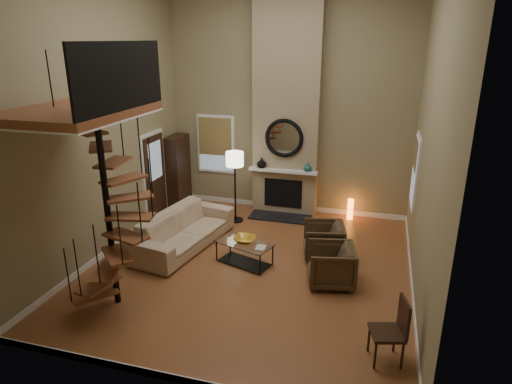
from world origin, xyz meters
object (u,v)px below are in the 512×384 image
(floor_lamp, at_px, (235,165))
(accent_lamp, at_px, (350,209))
(armchair_near, at_px, (327,241))
(side_chair, at_px, (394,328))
(hutch, at_px, (178,170))
(coffee_table, at_px, (244,250))
(armchair_far, at_px, (335,265))
(sofa, at_px, (184,229))

(floor_lamp, relative_size, accent_lamp, 3.31)
(armchair_near, distance_m, side_chair, 3.11)
(hutch, relative_size, coffee_table, 1.49)
(armchair_far, distance_m, accent_lamp, 3.17)
(armchair_near, height_order, side_chair, side_chair)
(hutch, xyz_separation_m, side_chair, (5.44, -4.81, -0.42))
(armchair_far, relative_size, side_chair, 0.88)
(armchair_far, height_order, floor_lamp, floor_lamp)
(floor_lamp, bearing_deg, side_chair, -48.74)
(hutch, bearing_deg, sofa, -62.42)
(sofa, bearing_deg, coffee_table, -95.96)
(accent_lamp, bearing_deg, floor_lamp, -161.79)
(floor_lamp, xyz_separation_m, side_chair, (3.63, -4.14, -0.89))
(coffee_table, bearing_deg, armchair_far, -7.92)
(hutch, height_order, coffee_table, hutch)
(sofa, distance_m, accent_lamp, 4.13)
(armchair_far, height_order, coffee_table, armchair_far)
(armchair_near, height_order, floor_lamp, floor_lamp)
(sofa, relative_size, side_chair, 2.75)
(sofa, relative_size, accent_lamp, 4.98)
(floor_lamp, bearing_deg, sofa, -110.39)
(armchair_far, distance_m, floor_lamp, 3.66)
(coffee_table, bearing_deg, floor_lamp, 112.93)
(armchair_near, height_order, accent_lamp, armchair_near)
(accent_lamp, relative_size, side_chair, 0.55)
(armchair_far, bearing_deg, armchair_near, -176.90)
(hutch, height_order, floor_lamp, hutch)
(sofa, relative_size, armchair_far, 3.13)
(armchair_near, xyz_separation_m, side_chair, (1.25, -2.85, 0.17))
(accent_lamp, bearing_deg, sofa, -142.55)
(coffee_table, relative_size, floor_lamp, 0.71)
(accent_lamp, distance_m, side_chair, 5.12)
(hutch, xyz_separation_m, sofa, (1.20, -2.30, -0.55))
(sofa, xyz_separation_m, coffee_table, (1.47, -0.41, -0.11))
(floor_lamp, bearing_deg, accent_lamp, 18.21)
(side_chair, bearing_deg, armchair_far, 117.84)
(armchair_far, bearing_deg, sofa, -113.57)
(armchair_near, xyz_separation_m, coffee_table, (-1.52, -0.74, -0.07))
(hutch, xyz_separation_m, armchair_far, (4.46, -2.95, -0.60))
(hutch, height_order, side_chair, hutch)
(armchair_near, bearing_deg, floor_lamp, -130.60)
(sofa, height_order, coffee_table, sofa)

